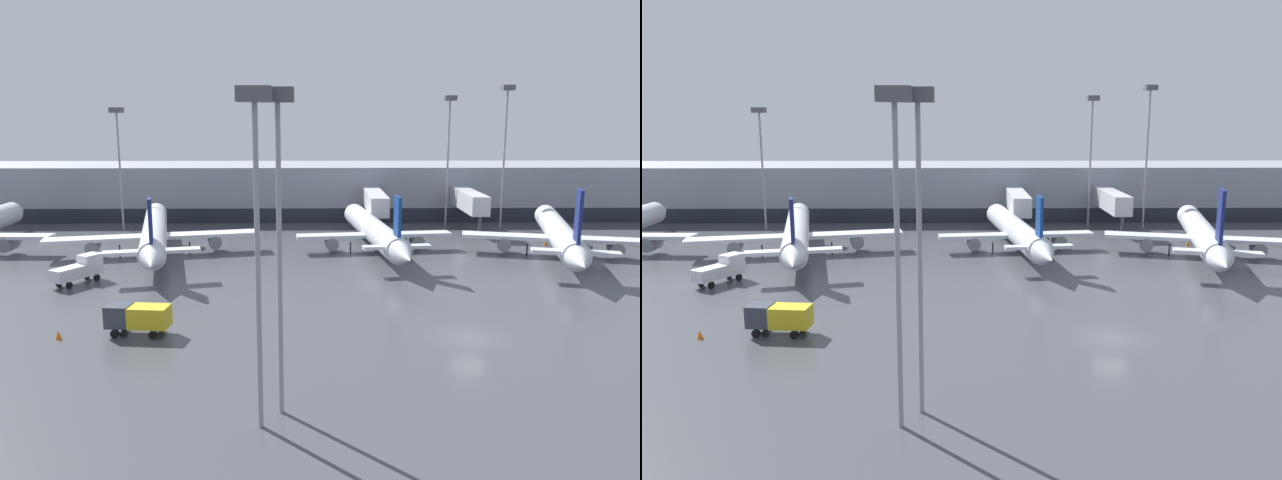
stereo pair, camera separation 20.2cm
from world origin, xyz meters
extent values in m
plane|color=#424449|center=(0.00, 0.00, 0.00)|extent=(320.00, 320.00, 0.00)
cube|color=gray|center=(0.00, 62.00, 4.50)|extent=(160.00, 16.00, 9.00)
cube|color=#1E232D|center=(0.00, 53.95, 1.20)|extent=(156.80, 0.10, 2.40)
cube|color=#BCBCC1|center=(-2.92, 46.44, 4.60)|extent=(2.60, 15.12, 2.80)
cylinder|color=#3F4247|center=(-2.92, 39.48, 1.60)|extent=(0.44, 0.44, 3.20)
cube|color=#BCBCC1|center=(11.58, 47.01, 4.60)|extent=(2.60, 13.98, 2.80)
cylinder|color=#3F4247|center=(11.58, 40.62, 1.60)|extent=(0.44, 0.44, 3.20)
cylinder|color=silver|center=(18.60, 29.67, 2.89)|extent=(9.96, 28.53, 3.05)
cone|color=silver|center=(22.51, 45.19, 2.89)|extent=(3.63, 3.96, 2.90)
cone|color=silver|center=(14.54, 13.55, 2.89)|extent=(3.78, 5.11, 2.74)
cube|color=silver|center=(18.43, 28.97, 2.28)|extent=(23.63, 8.61, 0.44)
cube|color=silver|center=(15.38, 16.88, 3.19)|extent=(9.11, 3.79, 0.35)
cube|color=navy|center=(15.38, 16.88, 6.83)|extent=(0.99, 2.65, 6.06)
cylinder|color=slate|center=(12.01, 30.59, 1.36)|extent=(2.41, 3.54, 1.68)
cylinder|color=slate|center=(24.84, 27.35, 1.36)|extent=(2.41, 3.54, 1.68)
cylinder|color=#2D2D33|center=(20.88, 38.70, 0.76)|extent=(0.20, 0.20, 1.52)
cylinder|color=#2D2D33|center=(14.59, 29.20, 0.76)|extent=(0.20, 0.20, 1.52)
cylinder|color=#2D2D33|center=(21.92, 27.35, 0.76)|extent=(0.20, 0.20, 1.52)
cone|color=silver|center=(-57.54, 48.11, 3.00)|extent=(3.08, 3.54, 3.00)
cylinder|color=slate|center=(-50.91, 30.66, 1.42)|extent=(1.80, 2.83, 1.73)
cylinder|color=silver|center=(-4.49, 33.07, 2.70)|extent=(6.13, 27.06, 3.01)
cone|color=silver|center=(-6.25, 48.08, 2.70)|extent=(3.23, 3.63, 2.86)
cone|color=silver|center=(-2.66, 17.47, 2.70)|extent=(3.22, 4.81, 2.71)
cube|color=silver|center=(-4.41, 32.41, 2.10)|extent=(20.34, 4.64, 0.44)
cube|color=silver|center=(-3.05, 20.79, 3.00)|extent=(7.78, 2.17, 0.35)
cube|color=navy|center=(-3.05, 20.79, 6.14)|extent=(0.60, 2.10, 5.07)
cylinder|color=slate|center=(-10.03, 31.75, 1.18)|extent=(1.94, 2.71, 1.66)
cylinder|color=slate|center=(1.21, 33.07, 1.18)|extent=(1.94, 2.71, 1.66)
cylinder|color=#2D2D33|center=(-5.51, 41.76, 0.67)|extent=(0.20, 0.20, 1.34)
cylinder|color=#2D2D33|center=(-7.55, 31.36, 0.67)|extent=(0.20, 0.20, 1.34)
cylinder|color=#2D2D33|center=(-1.12, 32.12, 0.67)|extent=(0.20, 0.20, 1.34)
cylinder|color=silver|center=(-32.57, 31.21, 2.95)|extent=(9.58, 30.13, 3.01)
cone|color=silver|center=(-36.25, 47.56, 2.95)|extent=(3.51, 3.85, 2.86)
cone|color=silver|center=(-28.75, 14.28, 2.95)|extent=(3.63, 4.99, 2.71)
cube|color=silver|center=(-32.40, 30.48, 2.35)|extent=(26.59, 8.69, 0.44)
cube|color=silver|center=(-29.51, 17.66, 3.25)|extent=(10.22, 3.81, 0.35)
cube|color=navy|center=(-29.51, 17.66, 6.40)|extent=(0.93, 2.64, 5.09)
cylinder|color=slate|center=(-39.67, 28.84, 1.44)|extent=(2.32, 3.49, 1.65)
cylinder|color=slate|center=(-25.14, 32.11, 1.44)|extent=(2.32, 3.49, 1.65)
cylinder|color=#2D2D33|center=(-34.73, 40.79, 0.80)|extent=(0.20, 0.20, 1.60)
cylinder|color=#2D2D33|center=(-36.39, 28.80, 0.80)|extent=(0.20, 0.20, 1.60)
cylinder|color=#2D2D33|center=(-28.09, 30.68, 0.80)|extent=(0.20, 0.20, 1.60)
cube|color=gold|center=(-25.64, 0.98, 1.56)|extent=(3.30, 2.29, 1.72)
cube|color=#333842|center=(-28.14, 1.23, 1.59)|extent=(2.09, 2.07, 1.78)
cylinder|color=black|center=(-28.31, 0.35, 0.35)|extent=(0.72, 0.32, 0.70)
cylinder|color=black|center=(-28.13, 2.13, 0.35)|extent=(0.72, 0.32, 0.70)
cylinder|color=black|center=(-25.18, 0.04, 0.35)|extent=(0.72, 0.32, 0.70)
cylinder|color=black|center=(-25.00, 1.82, 0.35)|extent=(0.72, 0.32, 0.70)
cube|color=silver|center=(-37.76, 15.77, 1.34)|extent=(3.27, 3.92, 1.28)
cube|color=silver|center=(-36.33, 18.23, 1.78)|extent=(2.51, 2.70, 2.16)
cylinder|color=black|center=(-36.97, 18.70, 0.35)|extent=(0.57, 0.73, 0.70)
cylinder|color=black|center=(-35.61, 17.91, 0.35)|extent=(0.57, 0.73, 0.70)
cylinder|color=black|center=(-38.75, 15.63, 0.35)|extent=(0.57, 0.73, 0.70)
cylinder|color=black|center=(-37.39, 14.84, 0.35)|extent=(0.57, 0.73, 0.70)
cone|color=orange|center=(-32.72, 0.20, 0.34)|extent=(0.50, 0.50, 0.67)
cone|color=orange|center=(19.25, 35.44, 0.38)|extent=(0.43, 0.43, 0.76)
cylinder|color=gray|center=(17.21, 49.26, 10.54)|extent=(0.30, 0.30, 21.07)
cube|color=#4C4C51|center=(17.21, 49.26, 21.47)|extent=(1.80, 1.80, 0.80)
cylinder|color=gray|center=(8.95, 51.22, 9.78)|extent=(0.30, 0.30, 19.57)
cube|color=#4C4C51|center=(8.95, 51.22, 19.97)|extent=(1.80, 1.80, 0.80)
cylinder|color=gray|center=(-15.52, -14.25, 9.06)|extent=(0.30, 0.30, 18.13)
cube|color=#4C4C51|center=(-15.52, -14.25, 18.53)|extent=(1.80, 1.80, 0.80)
cylinder|color=gray|center=(-41.71, 48.46, 8.87)|extent=(0.30, 0.30, 17.74)
cube|color=#4C4C51|center=(-41.71, 48.46, 18.14)|extent=(1.80, 1.80, 0.80)
cylinder|color=gray|center=(-14.43, -12.48, 9.07)|extent=(0.30, 0.30, 18.14)
cube|color=#4C4C51|center=(-14.43, -12.48, 18.54)|extent=(1.80, 1.80, 0.80)
camera|label=1|loc=(-12.63, -47.06, 17.50)|focal=35.00mm
camera|label=2|loc=(-12.43, -47.06, 17.50)|focal=35.00mm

